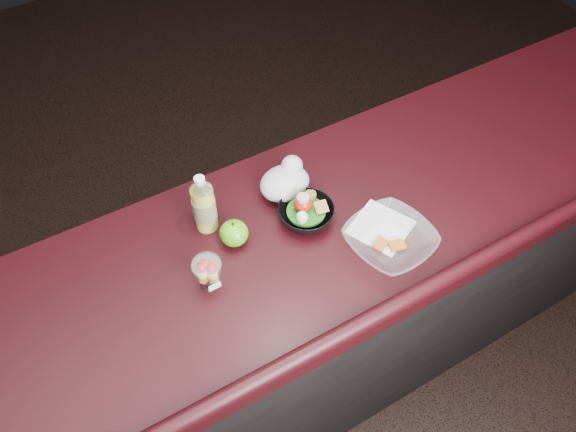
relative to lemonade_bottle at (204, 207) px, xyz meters
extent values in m
cube|color=black|center=(0.11, -0.16, -0.62)|extent=(4.00, 0.65, 0.98)
cube|color=black|center=(0.11, -0.16, -0.11)|extent=(4.06, 0.71, 0.04)
cylinder|color=#CAD136|center=(0.00, 0.00, -0.01)|extent=(0.06, 0.06, 0.16)
cylinder|color=white|center=(0.00, 0.00, -0.01)|extent=(0.07, 0.07, 0.16)
cone|color=white|center=(0.00, 0.00, 0.09)|extent=(0.06, 0.06, 0.03)
cylinder|color=white|center=(0.00, 0.00, 0.11)|extent=(0.03, 0.03, 0.02)
cylinder|color=#072D99|center=(0.00, 0.00, -0.01)|extent=(0.07, 0.07, 0.08)
ellipsoid|color=white|center=(-0.08, -0.19, 0.01)|extent=(0.08, 0.08, 0.05)
ellipsoid|color=#3C850F|center=(0.05, -0.09, -0.05)|extent=(0.09, 0.09, 0.08)
cylinder|color=black|center=(0.05, -0.09, -0.01)|extent=(0.01, 0.01, 0.01)
ellipsoid|color=silver|center=(0.27, 0.00, -0.04)|extent=(0.16, 0.13, 0.10)
sphere|color=silver|center=(0.31, 0.02, 0.00)|extent=(0.07, 0.07, 0.07)
imported|color=black|center=(0.27, -0.13, -0.06)|extent=(0.22, 0.22, 0.05)
cylinder|color=#0F470C|center=(0.27, -0.13, -0.05)|extent=(0.12, 0.12, 0.01)
ellipsoid|color=#B91A07|center=(0.27, -0.12, -0.02)|extent=(0.06, 0.06, 0.05)
cylinder|color=beige|center=(0.27, -0.12, 0.00)|extent=(0.04, 0.04, 0.01)
ellipsoid|color=white|center=(0.24, -0.15, -0.03)|extent=(0.04, 0.04, 0.05)
imported|color=silver|center=(0.43, -0.34, -0.06)|extent=(0.28, 0.28, 0.06)
cube|color=#990F0C|center=(0.40, -0.33, -0.07)|extent=(0.06, 0.05, 0.01)
cube|color=#990F0C|center=(0.44, -0.36, -0.07)|extent=(0.05, 0.04, 0.01)
cube|color=white|center=(0.45, -0.27, -0.09)|extent=(0.21, 0.21, 0.00)
camera|label=1|loc=(-0.32, -1.03, 1.24)|focal=35.00mm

